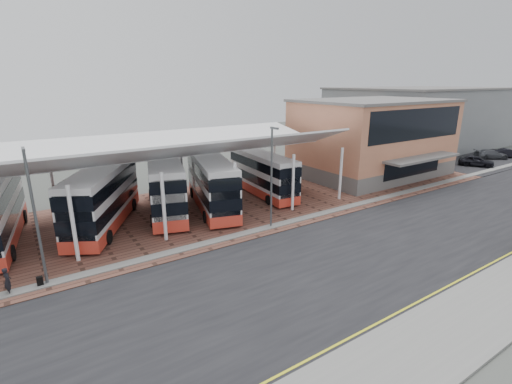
# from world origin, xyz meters

# --- Properties ---
(ground) EXTENTS (140.00, 140.00, 0.00)m
(ground) POSITION_xyz_m (0.00, 0.00, 0.00)
(ground) COLOR #424540
(road) EXTENTS (120.00, 14.00, 0.02)m
(road) POSITION_xyz_m (0.00, -1.00, 0.01)
(road) COLOR black
(road) RESTS_ON ground
(forecourt) EXTENTS (72.00, 16.00, 0.06)m
(forecourt) POSITION_xyz_m (2.00, 13.00, 0.03)
(forecourt) COLOR brown
(forecourt) RESTS_ON ground
(sidewalk) EXTENTS (120.00, 4.00, 0.14)m
(sidewalk) POSITION_xyz_m (0.00, -9.00, 0.07)
(sidewalk) COLOR slate
(sidewalk) RESTS_ON ground
(north_kerb) EXTENTS (120.00, 0.80, 0.14)m
(north_kerb) POSITION_xyz_m (0.00, 6.20, 0.07)
(north_kerb) COLOR slate
(north_kerb) RESTS_ON ground
(carpark_surface) EXTENTS (22.00, 10.00, 0.08)m
(carpark_surface) POSITION_xyz_m (44.00, 10.00, 0.04)
(carpark_surface) COLOR black
(carpark_surface) RESTS_ON ground
(yellow_line_near) EXTENTS (120.00, 0.12, 0.01)m
(yellow_line_near) POSITION_xyz_m (0.00, -7.00, 0.03)
(yellow_line_near) COLOR gold
(yellow_line_near) RESTS_ON road
(yellow_line_far) EXTENTS (120.00, 0.12, 0.01)m
(yellow_line_far) POSITION_xyz_m (0.00, -6.70, 0.03)
(yellow_line_far) COLOR gold
(yellow_line_far) RESTS_ON road
(canopy) EXTENTS (37.00, 11.63, 7.07)m
(canopy) POSITION_xyz_m (-6.00, 13.94, 5.80)
(canopy) COLOR white
(canopy) RESTS_ON ground
(terminal) EXTENTS (18.40, 14.40, 9.25)m
(terminal) POSITION_xyz_m (23.00, 13.92, 4.66)
(terminal) COLOR #615E5C
(terminal) RESTS_ON ground
(warehouse) EXTENTS (30.50, 20.50, 10.25)m
(warehouse) POSITION_xyz_m (48.00, 24.00, 5.15)
(warehouse) COLOR slate
(warehouse) RESTS_ON ground
(lamp_west) EXTENTS (0.16, 0.90, 8.07)m
(lamp_west) POSITION_xyz_m (-14.00, 6.27, 4.36)
(lamp_west) COLOR #4D5054
(lamp_west) RESTS_ON ground
(lamp_east) EXTENTS (0.16, 0.90, 8.07)m
(lamp_east) POSITION_xyz_m (2.00, 6.27, 4.36)
(lamp_east) COLOR #4D5054
(lamp_east) RESTS_ON ground
(bus_2) EXTENTS (7.98, 11.38, 4.77)m
(bus_2) POSITION_xyz_m (-9.05, 13.89, 2.43)
(bus_2) COLOR silver
(bus_2) RESTS_ON forecourt
(bus_3) EXTENTS (6.07, 12.04, 4.85)m
(bus_3) POSITION_xyz_m (-3.65, 14.58, 2.47)
(bus_3) COLOR silver
(bus_3) RESTS_ON forecourt
(bus_4) EXTENTS (5.61, 11.70, 4.70)m
(bus_4) POSITION_xyz_m (0.17, 13.07, 2.40)
(bus_4) COLOR silver
(bus_4) RESTS_ON forecourt
(bus_5) EXTENTS (3.29, 10.52, 4.27)m
(bus_5) POSITION_xyz_m (6.51, 14.04, 2.18)
(bus_5) COLOR silver
(bus_5) RESTS_ON forecourt
(pedestrian) EXTENTS (0.50, 0.65, 1.56)m
(pedestrian) POSITION_xyz_m (-15.84, 6.30, 0.84)
(pedestrian) COLOR black
(pedestrian) RESTS_ON forecourt
(suitcase) EXTENTS (0.34, 0.24, 0.58)m
(suitcase) POSITION_xyz_m (-14.35, 6.24, 0.35)
(suitcase) COLOR black
(suitcase) RESTS_ON forecourt
(carpark_car_a) EXTENTS (3.74, 4.65, 1.49)m
(carpark_car_a) POSITION_xyz_m (38.49, 8.60, 0.82)
(carpark_car_a) COLOR black
(carpark_car_a) RESTS_ON carpark_surface
(carpark_car_b) EXTENTS (4.91, 4.26, 1.36)m
(carpark_car_b) POSITION_xyz_m (45.66, 10.00, 0.76)
(carpark_car_b) COLOR #43464B
(carpark_car_b) RESTS_ON carpark_surface
(carpark_car_c) EXTENTS (3.95, 3.76, 1.33)m
(carpark_car_c) POSITION_xyz_m (48.91, 8.95, 0.75)
(carpark_car_c) COLOR black
(carpark_car_c) RESTS_ON carpark_surface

